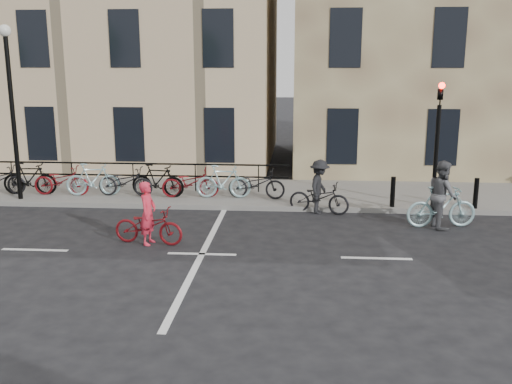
# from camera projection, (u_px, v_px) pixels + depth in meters

# --- Properties ---
(ground) EXTENTS (120.00, 120.00, 0.00)m
(ground) POSITION_uv_depth(u_px,v_px,m) (202.00, 254.00, 13.20)
(ground) COLOR black
(ground) RESTS_ON ground
(sidewalk) EXTENTS (46.00, 4.00, 0.15)m
(sidewalk) POSITION_uv_depth(u_px,v_px,m) (115.00, 191.00, 19.31)
(sidewalk) COLOR slate
(sidewalk) RESTS_ON ground
(building_east) EXTENTS (14.00, 10.00, 12.00)m
(building_east) POSITION_uv_depth(u_px,v_px,m) (464.00, 18.00, 23.82)
(building_east) COLOR #836D4F
(building_east) RESTS_ON sidewalk
(building_west) EXTENTS (20.00, 10.00, 10.00)m
(building_west) POSITION_uv_depth(u_px,v_px,m) (48.00, 43.00, 25.34)
(building_west) COLOR #CBB389
(building_west) RESTS_ON sidewalk
(traffic_light) EXTENTS (0.18, 0.30, 3.90)m
(traffic_light) POSITION_uv_depth(u_px,v_px,m) (438.00, 129.00, 16.43)
(traffic_light) COLOR black
(traffic_light) RESTS_ON sidewalk
(lamp_post) EXTENTS (0.36, 0.36, 5.28)m
(lamp_post) POSITION_uv_depth(u_px,v_px,m) (11.00, 91.00, 17.17)
(lamp_post) COLOR black
(lamp_post) RESTS_ON sidewalk
(bollard_east) EXTENTS (0.14, 0.14, 0.90)m
(bollard_east) POSITION_uv_depth(u_px,v_px,m) (393.00, 192.00, 16.84)
(bollard_east) COLOR black
(bollard_east) RESTS_ON sidewalk
(bollard_west) EXTENTS (0.14, 0.14, 0.90)m
(bollard_west) POSITION_uv_depth(u_px,v_px,m) (476.00, 193.00, 16.67)
(bollard_west) COLOR black
(bollard_west) RESTS_ON sidewalk
(parked_bikes) EXTENTS (10.40, 1.23, 1.05)m
(parked_bikes) POSITION_uv_depth(u_px,v_px,m) (126.00, 181.00, 18.20)
(parked_bikes) COLOR black
(parked_bikes) RESTS_ON sidewalk
(cyclist_pink) EXTENTS (1.81, 0.86, 1.55)m
(cyclist_pink) POSITION_uv_depth(u_px,v_px,m) (148.00, 223.00, 13.85)
(cyclist_pink) COLOR maroon
(cyclist_pink) RESTS_ON ground
(cyclist_grey) EXTENTS (1.94, 0.97, 1.82)m
(cyclist_grey) POSITION_uv_depth(u_px,v_px,m) (442.00, 201.00, 15.19)
(cyclist_grey) COLOR #9AC4CA
(cyclist_grey) RESTS_ON ground
(cyclist_dark) EXTENTS (1.89, 1.15, 1.59)m
(cyclist_dark) POSITION_uv_depth(u_px,v_px,m) (319.00, 192.00, 16.65)
(cyclist_dark) COLOR black
(cyclist_dark) RESTS_ON ground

